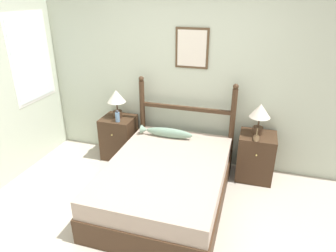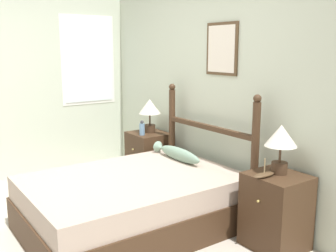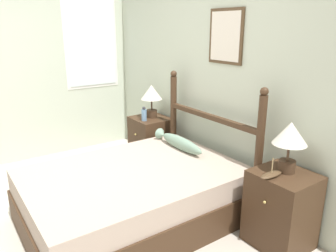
{
  "view_description": "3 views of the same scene",
  "coord_description": "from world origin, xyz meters",
  "px_view_note": "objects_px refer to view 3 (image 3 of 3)",
  "views": [
    {
      "loc": [
        0.95,
        -2.28,
        2.37
      ],
      "look_at": [
        -0.05,
        1.02,
        0.82
      ],
      "focal_mm": 32.0,
      "sensor_mm": 36.0,
      "label": 1
    },
    {
      "loc": [
        3.11,
        -1.1,
        1.69
      ],
      "look_at": [
        -0.05,
        1.11,
        0.92
      ],
      "focal_mm": 42.0,
      "sensor_mm": 36.0,
      "label": 2
    },
    {
      "loc": [
        2.49,
        -0.69,
        1.78
      ],
      "look_at": [
        -0.04,
        1.08,
        0.84
      ],
      "focal_mm": 35.0,
      "sensor_mm": 36.0,
      "label": 3
    }
  ],
  "objects_px": {
    "bottle": "(144,114)",
    "model_boat": "(271,174)",
    "nightstand_right": "(281,209)",
    "fish_pillow": "(179,142)",
    "table_lamp_right": "(290,137)",
    "bed": "(134,196)",
    "nightstand_left": "(151,142)",
    "table_lamp_left": "(152,95)"
  },
  "relations": [
    {
      "from": "bed",
      "to": "nightstand_right",
      "type": "bearing_deg",
      "value": 39.2
    },
    {
      "from": "nightstand_left",
      "to": "model_boat",
      "type": "height_order",
      "value": "model_boat"
    },
    {
      "from": "bottle",
      "to": "model_boat",
      "type": "bearing_deg",
      "value": -0.14
    },
    {
      "from": "nightstand_right",
      "to": "table_lamp_left",
      "type": "relative_size",
      "value": 1.55
    },
    {
      "from": "table_lamp_left",
      "to": "bottle",
      "type": "height_order",
      "value": "table_lamp_left"
    },
    {
      "from": "bed",
      "to": "table_lamp_right",
      "type": "xyz_separation_m",
      "value": [
        1.0,
        0.86,
        0.69
      ]
    },
    {
      "from": "table_lamp_right",
      "to": "bottle",
      "type": "distance_m",
      "value": 1.97
    },
    {
      "from": "nightstand_left",
      "to": "nightstand_right",
      "type": "xyz_separation_m",
      "value": [
        2.03,
        0.0,
        0.0
      ]
    },
    {
      "from": "bottle",
      "to": "bed",
      "type": "bearing_deg",
      "value": -36.16
    },
    {
      "from": "fish_pillow",
      "to": "table_lamp_left",
      "type": "bearing_deg",
      "value": 167.81
    },
    {
      "from": "nightstand_left",
      "to": "table_lamp_left",
      "type": "xyz_separation_m",
      "value": [
        -0.01,
        0.03,
        0.62
      ]
    },
    {
      "from": "table_lamp_left",
      "to": "model_boat",
      "type": "relative_size",
      "value": 1.81
    },
    {
      "from": "bed",
      "to": "nightstand_left",
      "type": "distance_m",
      "value": 1.31
    },
    {
      "from": "table_lamp_left",
      "to": "bed",
      "type": "bearing_deg",
      "value": -39.82
    },
    {
      "from": "bed",
      "to": "table_lamp_left",
      "type": "relative_size",
      "value": 4.62
    },
    {
      "from": "bottle",
      "to": "fish_pillow",
      "type": "xyz_separation_m",
      "value": [
        0.74,
        -0.01,
        -0.15
      ]
    },
    {
      "from": "bed",
      "to": "model_boat",
      "type": "bearing_deg",
      "value": 34.92
    },
    {
      "from": "bed",
      "to": "table_lamp_left",
      "type": "xyz_separation_m",
      "value": [
        -1.03,
        0.86,
        0.69
      ]
    },
    {
      "from": "bed",
      "to": "bottle",
      "type": "distance_m",
      "value": 1.27
    },
    {
      "from": "nightstand_right",
      "to": "model_boat",
      "type": "xyz_separation_m",
      "value": [
        -0.03,
        -0.14,
        0.34
      ]
    },
    {
      "from": "table_lamp_right",
      "to": "bed",
      "type": "bearing_deg",
      "value": -139.14
    },
    {
      "from": "nightstand_right",
      "to": "model_boat",
      "type": "bearing_deg",
      "value": -101.48
    },
    {
      "from": "table_lamp_right",
      "to": "fish_pillow",
      "type": "xyz_separation_m",
      "value": [
        -1.21,
        -0.18,
        -0.36
      ]
    },
    {
      "from": "bed",
      "to": "table_lamp_left",
      "type": "bearing_deg",
      "value": 140.18
    },
    {
      "from": "bottle",
      "to": "nightstand_left",
      "type": "bearing_deg",
      "value": 116.07
    },
    {
      "from": "bottle",
      "to": "nightstand_right",
      "type": "bearing_deg",
      "value": 3.9
    },
    {
      "from": "model_boat",
      "to": "fish_pillow",
      "type": "height_order",
      "value": "model_boat"
    },
    {
      "from": "table_lamp_left",
      "to": "nightstand_left",
      "type": "bearing_deg",
      "value": -68.21
    },
    {
      "from": "bottle",
      "to": "fish_pillow",
      "type": "bearing_deg",
      "value": -1.07
    },
    {
      "from": "table_lamp_left",
      "to": "table_lamp_right",
      "type": "bearing_deg",
      "value": 0.19
    },
    {
      "from": "nightstand_right",
      "to": "fish_pillow",
      "type": "bearing_deg",
      "value": -173.15
    },
    {
      "from": "bottle",
      "to": "model_boat",
      "type": "relative_size",
      "value": 0.78
    },
    {
      "from": "table_lamp_right",
      "to": "model_boat",
      "type": "xyz_separation_m",
      "value": [
        -0.01,
        -0.17,
        -0.28
      ]
    },
    {
      "from": "nightstand_left",
      "to": "nightstand_right",
      "type": "height_order",
      "value": "same"
    },
    {
      "from": "bed",
      "to": "bottle",
      "type": "relative_size",
      "value": 10.72
    },
    {
      "from": "nightstand_right",
      "to": "model_boat",
      "type": "height_order",
      "value": "model_boat"
    },
    {
      "from": "bed",
      "to": "nightstand_right",
      "type": "distance_m",
      "value": 1.31
    },
    {
      "from": "nightstand_right",
      "to": "table_lamp_right",
      "type": "xyz_separation_m",
      "value": [
        -0.02,
        0.03,
        0.62
      ]
    },
    {
      "from": "nightstand_right",
      "to": "model_boat",
      "type": "distance_m",
      "value": 0.37
    },
    {
      "from": "nightstand_right",
      "to": "table_lamp_right",
      "type": "distance_m",
      "value": 0.62
    },
    {
      "from": "nightstand_left",
      "to": "table_lamp_left",
      "type": "distance_m",
      "value": 0.62
    },
    {
      "from": "nightstand_left",
      "to": "bottle",
      "type": "bearing_deg",
      "value": -63.93
    }
  ]
}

